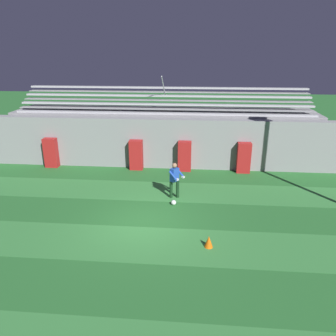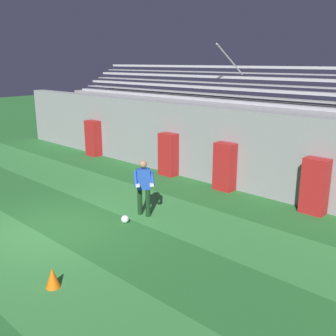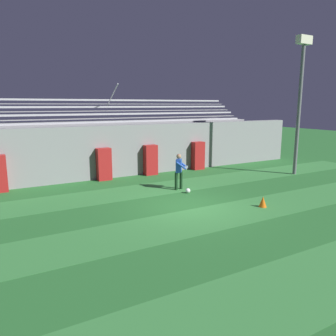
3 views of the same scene
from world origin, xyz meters
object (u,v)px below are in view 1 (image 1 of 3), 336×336
Objects in this scene: soccer_ball at (174,203)px; traffic_cone at (209,242)px; padding_pillar_far_left at (51,153)px; padding_pillar_far_right at (244,158)px; padding_pillar_gate_left at (136,155)px; padding_pillar_gate_right at (185,156)px; goalkeeper at (175,178)px.

soccer_ball is 3.42m from traffic_cone.
padding_pillar_far_left and padding_pillar_far_right have the same top height.
padding_pillar_far_left is 1.00× the size of padding_pillar_far_right.
padding_pillar_gate_left is at bearing 0.00° from padding_pillar_far_left.
padding_pillar_far_left is at bearing 180.00° from padding_pillar_far_right.
padding_pillar_gate_right is at bearing 98.52° from traffic_cone.
padding_pillar_far_right is at bearing 50.89° from soccer_ball.
soccer_ball is at bearing -93.99° from padding_pillar_gate_right.
goalkeeper is 3.98× the size of traffic_cone.
padding_pillar_far_left is 8.52m from soccer_ball.
padding_pillar_far_left reaches higher than traffic_cone.
padding_pillar_gate_right is at bearing 0.00° from padding_pillar_far_left.
padding_pillar_far_left is 8.13m from goalkeeper.
padding_pillar_gate_left is 4.91m from padding_pillar_far_left.
padding_pillar_gate_left is 5.00m from soccer_ball.
padding_pillar_gate_right is 7.55m from traffic_cone.
padding_pillar_gate_right is at bearing 85.04° from goalkeeper.
padding_pillar_gate_left reaches higher than soccer_ball.
padding_pillar_far_right reaches higher than traffic_cone.
goalkeeper is at bearing -26.12° from padding_pillar_far_left.
padding_pillar_gate_right reaches higher than goalkeeper.
padding_pillar_far_right is 5.62m from soccer_ball.
traffic_cone is (3.81, -7.44, -0.63)m from padding_pillar_gate_left.
soccer_ball is at bearing -129.11° from padding_pillar_far_right.
padding_pillar_far_right is (10.82, 0.00, 0.00)m from padding_pillar_far_left.
padding_pillar_gate_left is 1.00× the size of padding_pillar_far_left.
padding_pillar_far_left is at bearing 180.00° from padding_pillar_gate_left.
padding_pillar_gate_right is (2.70, 0.00, 0.00)m from padding_pillar_gate_left.
soccer_ball is at bearing 114.44° from traffic_cone.
goalkeeper is at bearing 90.68° from soccer_ball.
traffic_cone is (1.42, -3.86, -0.74)m from goalkeeper.
padding_pillar_far_left is at bearing 139.54° from traffic_cone.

